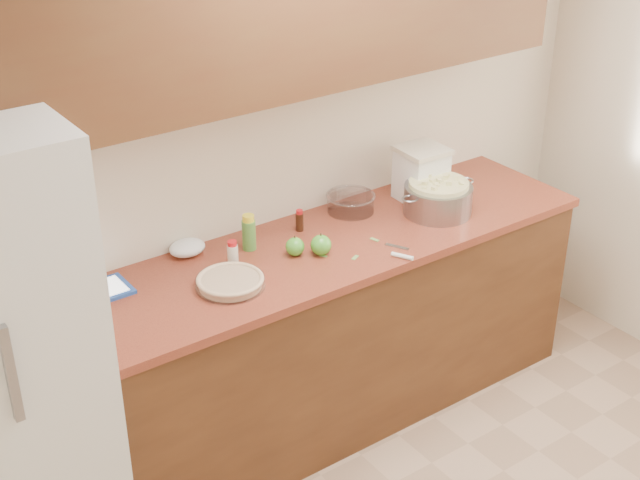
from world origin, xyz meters
TOP-DOWN VIEW (x-y plane):
  - room_shell at (0.00, 0.00)m, footprint 3.60×3.60m
  - counter_run at (0.00, 1.48)m, footprint 2.64×0.68m
  - upper_cabinets at (0.00, 1.63)m, footprint 2.60×0.34m
  - pie at (-0.47, 1.40)m, footprint 0.28×0.28m
  - colander at (0.65, 1.42)m, footprint 0.42×0.32m
  - flour_canister at (0.69, 1.58)m, footprint 0.22×0.22m
  - tablet at (-0.92, 1.66)m, footprint 0.24×0.18m
  - paring_knife at (0.24, 1.19)m, footprint 0.11×0.19m
  - lemon_bottle at (-0.24, 1.63)m, footprint 0.06×0.06m
  - cinnamon_shaker at (-0.37, 1.55)m, footprint 0.05×0.05m
  - vanilla_bottle at (0.03, 1.65)m, footprint 0.04×0.04m
  - mixing_bowl at (0.34, 1.67)m, footprint 0.23×0.23m
  - paper_towel at (-0.49, 1.74)m, footprint 0.18×0.15m
  - apple_left at (-0.12, 1.47)m, footprint 0.08×0.08m
  - apple_center at (-0.02, 1.41)m, footprint 0.09×0.09m
  - peel_a at (0.08, 1.30)m, footprint 0.04×0.03m
  - peel_b at (-0.02, 1.39)m, footprint 0.03×0.04m
  - peel_c at (0.25, 1.38)m, footprint 0.03×0.04m

SIDE VIEW (x-z plane):
  - counter_run at x=0.00m, z-range 0.00..0.92m
  - peel_a at x=0.08m, z-range 0.92..0.92m
  - peel_b at x=-0.02m, z-range 0.92..0.92m
  - peel_c at x=0.25m, z-range 0.92..0.92m
  - tablet at x=-0.92m, z-range 0.92..0.94m
  - paring_knife at x=0.24m, z-range 0.92..0.94m
  - pie at x=-0.47m, z-range 0.92..0.97m
  - paper_towel at x=-0.49m, z-range 0.92..0.99m
  - apple_left at x=-0.12m, z-range 0.91..1.01m
  - apple_center at x=-0.02m, z-range 0.91..1.02m
  - mixing_bowl at x=0.34m, z-range 0.92..1.01m
  - vanilla_bottle at x=0.03m, z-range 0.92..1.02m
  - cinnamon_shaker at x=-0.37m, z-range 0.92..1.03m
  - colander at x=0.65m, z-range 0.92..1.07m
  - lemon_bottle at x=-0.24m, z-range 0.92..1.08m
  - flour_canister at x=0.69m, z-range 0.92..1.19m
  - room_shell at x=0.00m, z-range -0.50..3.10m
  - upper_cabinets at x=0.00m, z-range 1.60..2.30m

